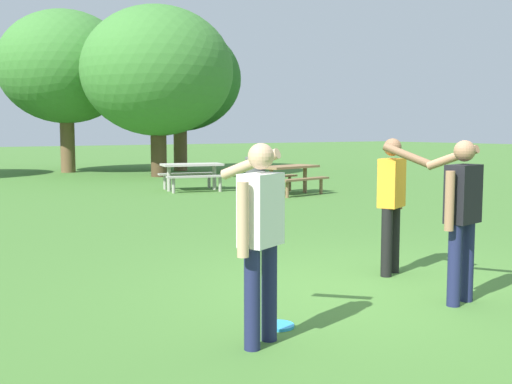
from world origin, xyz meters
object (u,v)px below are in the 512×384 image
object	(u,v)px
tree_far_right	(157,72)
picnic_table_far	(192,171)
trash_can_further_along	(255,174)
picnic_table_near	(289,173)
frisbee	(278,326)
tree_slender_mid	(180,79)
person_bystander	(461,209)
person_thrower	(260,228)
tree_broad_center	(65,67)
person_catcher	(393,195)

from	to	relation	value
tree_far_right	picnic_table_far	bearing A→B (deg)	-105.10
picnic_table_far	trash_can_further_along	world-z (taller)	trash_can_further_along
picnic_table_near	frisbee	bearing A→B (deg)	-126.96
picnic_table_far	tree_far_right	distance (m)	6.43
picnic_table_near	tree_slender_mid	xyz separation A→B (m)	(1.92, 10.23, 3.25)
person_bystander	person_thrower	bearing A→B (deg)	177.56
trash_can_further_along	tree_broad_center	bearing A→B (deg)	101.39
tree_far_right	tree_slender_mid	distance (m)	3.33
frisbee	tree_broad_center	bearing A→B (deg)	77.82
person_bystander	picnic_table_near	world-z (taller)	person_bystander
person_thrower	frisbee	distance (m)	1.06
frisbee	picnic_table_near	size ratio (longest dim) A/B	0.15
picnic_table_near	tree_far_right	bearing A→B (deg)	91.77
person_bystander	picnic_table_far	world-z (taller)	person_bystander
person_thrower	person_bystander	bearing A→B (deg)	-2.44
picnic_table_far	tree_broad_center	size ratio (longest dim) A/B	0.31
trash_can_further_along	tree_far_right	distance (m)	7.22
frisbee	trash_can_further_along	size ratio (longest dim) A/B	0.30
person_thrower	person_catcher	size ratio (longest dim) A/B	1.00
trash_can_further_along	tree_far_right	world-z (taller)	tree_far_right
person_thrower	tree_broad_center	size ratio (longest dim) A/B	0.25
tree_broad_center	picnic_table_near	bearing A→B (deg)	-78.85
person_thrower	tree_far_right	xyz separation A→B (m)	(7.00, 17.07, 2.86)
tree_broad_center	tree_far_right	distance (m)	4.64
person_bystander	picnic_table_near	size ratio (longest dim) A/B	0.85
frisbee	tree_broad_center	distance (m)	21.81
person_bystander	trash_can_further_along	bearing A→B (deg)	66.54
tree_far_right	frisbee	bearing A→B (deg)	-111.48
person_catcher	tree_slender_mid	world-z (taller)	tree_slender_mid
picnic_table_far	tree_far_right	size ratio (longest dim) A/B	0.32
person_thrower	trash_can_further_along	size ratio (longest dim) A/B	1.71
person_catcher	tree_slender_mid	distance (m)	19.74
picnic_table_far	tree_far_right	xyz separation A→B (m)	(1.44, 5.35, 3.26)
person_thrower	picnic_table_far	world-z (taller)	person_thrower
tree_slender_mid	person_catcher	bearing A→B (deg)	-109.31
picnic_table_near	person_catcher	bearing A→B (deg)	-118.92
picnic_table_near	person_thrower	bearing A→B (deg)	-127.64
person_thrower	trash_can_further_along	bearing A→B (deg)	56.64
trash_can_further_along	tree_slender_mid	size ratio (longest dim) A/B	0.16
person_catcher	tree_broad_center	distance (m)	20.41
person_bystander	tree_far_right	size ratio (longest dim) A/B	0.27
person_bystander	tree_far_right	xyz separation A→B (m)	(4.65, 17.18, 2.86)
trash_can_further_along	tree_slender_mid	world-z (taller)	tree_slender_mid
trash_can_further_along	tree_slender_mid	bearing A→B (deg)	76.58
person_catcher	trash_can_further_along	world-z (taller)	person_catcher
person_thrower	person_catcher	world-z (taller)	same
person_catcher	tree_slender_mid	bearing A→B (deg)	70.69
person_bystander	tree_slender_mid	size ratio (longest dim) A/B	0.27
person_bystander	tree_far_right	bearing A→B (deg)	74.86
picnic_table_far	tree_slender_mid	bearing A→B (deg)	65.42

